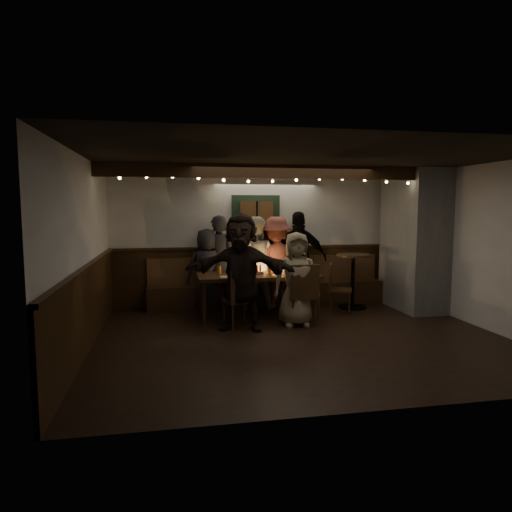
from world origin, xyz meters
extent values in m
cube|color=black|center=(0.00, 0.00, -0.01)|extent=(6.00, 5.00, 0.01)
cube|color=black|center=(0.00, 0.00, 2.60)|extent=(6.00, 5.00, 0.01)
cube|color=silver|center=(0.00, 2.50, 1.30)|extent=(6.00, 0.01, 2.60)
cube|color=silver|center=(-3.00, 0.00, 1.30)|extent=(0.01, 5.00, 2.60)
cube|color=silver|center=(3.00, 0.00, 1.30)|extent=(0.01, 5.00, 2.60)
cube|color=black|center=(0.00, 2.48, 0.55)|extent=(6.00, 0.05, 1.10)
cube|color=black|center=(-2.98, 0.00, 0.55)|extent=(0.05, 5.00, 1.10)
cube|color=slate|center=(2.65, 1.50, 1.30)|extent=(0.70, 1.40, 2.60)
cube|color=black|center=(0.00, 2.23, 0.23)|extent=(4.60, 0.45, 0.45)
cube|color=brown|center=(0.00, 2.41, 0.70)|extent=(4.60, 0.06, 0.50)
cube|color=#1C3322|center=(-0.20, 2.44, 1.65)|extent=(0.95, 0.04, 1.00)
cube|color=brown|center=(-0.20, 2.38, 1.65)|extent=(0.64, 0.12, 0.76)
cube|color=black|center=(0.00, 1.00, 2.49)|extent=(6.00, 0.16, 0.22)
sphere|color=#FFE599|center=(-2.60, 0.98, 2.36)|extent=(0.04, 0.04, 0.04)
sphere|color=#FFE599|center=(-2.20, 0.98, 2.38)|extent=(0.04, 0.04, 0.04)
sphere|color=#FFE599|center=(-1.80, 0.98, 2.39)|extent=(0.04, 0.04, 0.04)
sphere|color=#FFE599|center=(-1.40, 0.98, 2.37)|extent=(0.04, 0.04, 0.04)
sphere|color=#FFE599|center=(-1.00, 0.98, 2.35)|extent=(0.04, 0.04, 0.04)
sphere|color=#FFE599|center=(-0.60, 0.98, 2.33)|extent=(0.04, 0.04, 0.04)
sphere|color=#FFE599|center=(-0.20, 0.98, 2.34)|extent=(0.04, 0.04, 0.04)
sphere|color=#FFE599|center=(0.20, 0.98, 2.36)|extent=(0.04, 0.04, 0.04)
sphere|color=#FFE599|center=(0.60, 0.98, 2.38)|extent=(0.04, 0.04, 0.04)
sphere|color=#FFE599|center=(1.00, 0.98, 2.39)|extent=(0.04, 0.04, 0.04)
sphere|color=#FFE599|center=(1.40, 0.98, 2.37)|extent=(0.04, 0.04, 0.04)
sphere|color=#FFE599|center=(1.80, 0.98, 2.35)|extent=(0.04, 0.04, 0.04)
sphere|color=#FFE599|center=(2.20, 0.98, 2.33)|extent=(0.04, 0.04, 0.04)
sphere|color=#FFE599|center=(2.60, 0.98, 2.34)|extent=(0.04, 0.04, 0.04)
cube|color=black|center=(-0.36, 1.40, 0.72)|extent=(2.11, 0.90, 0.06)
cylinder|color=black|center=(-1.33, 1.03, 0.35)|extent=(0.07, 0.07, 0.69)
cylinder|color=black|center=(-1.33, 1.77, 0.35)|extent=(0.07, 0.07, 0.69)
cylinder|color=black|center=(0.62, 1.03, 0.35)|extent=(0.07, 0.07, 0.69)
cylinder|color=black|center=(0.62, 1.77, 0.35)|extent=(0.07, 0.07, 0.69)
cylinder|color=#BF7226|center=(-1.02, 1.55, 0.82)|extent=(0.07, 0.07, 0.14)
cylinder|color=#BF7226|center=(-0.78, 1.19, 0.82)|extent=(0.07, 0.07, 0.14)
cylinder|color=silver|center=(-0.45, 1.55, 0.82)|extent=(0.07, 0.07, 0.14)
cylinder|color=#BF7226|center=(-0.17, 1.36, 0.82)|extent=(0.07, 0.07, 0.14)
cylinder|color=silver|center=(0.14, 1.60, 0.82)|extent=(0.07, 0.07, 0.14)
cylinder|color=#BF7226|center=(0.38, 1.29, 0.82)|extent=(0.07, 0.07, 0.14)
cylinder|color=white|center=(-0.93, 1.10, 0.76)|extent=(0.26, 0.26, 0.02)
cube|color=#B2B2B7|center=(-0.36, 1.35, 0.78)|extent=(0.16, 0.10, 0.05)
cylinder|color=#990C0C|center=(-0.39, 1.35, 0.83)|extent=(0.04, 0.04, 0.16)
cylinder|color=gold|center=(-0.33, 1.35, 0.83)|extent=(0.04, 0.04, 0.16)
cylinder|color=silver|center=(-0.14, 1.45, 0.79)|extent=(0.05, 0.05, 0.08)
sphere|color=#FFB24C|center=(-0.14, 1.45, 0.85)|extent=(0.03, 0.03, 0.03)
cube|color=black|center=(-0.81, 0.73, 0.44)|extent=(0.52, 0.52, 0.04)
cube|color=black|center=(-0.76, 0.55, 0.70)|extent=(0.42, 0.15, 0.49)
cylinder|color=black|center=(-0.69, 0.94, 0.21)|extent=(0.04, 0.04, 0.42)
cylinder|color=black|center=(-0.60, 0.61, 0.21)|extent=(0.04, 0.04, 0.42)
cylinder|color=black|center=(-1.02, 0.85, 0.21)|extent=(0.04, 0.04, 0.42)
cylinder|color=black|center=(-0.93, 0.52, 0.21)|extent=(0.04, 0.04, 0.42)
cube|color=black|center=(0.23, 0.72, 0.47)|extent=(0.46, 0.46, 0.04)
cube|color=black|center=(0.23, 0.51, 0.75)|extent=(0.46, 0.05, 0.52)
cylinder|color=black|center=(0.42, 0.91, 0.22)|extent=(0.04, 0.04, 0.45)
cylinder|color=black|center=(0.42, 0.53, 0.22)|extent=(0.04, 0.04, 0.45)
cylinder|color=black|center=(0.05, 0.91, 0.22)|extent=(0.04, 0.04, 0.45)
cylinder|color=black|center=(0.04, 0.54, 0.22)|extent=(0.04, 0.04, 0.45)
cube|color=black|center=(1.18, 1.42, 0.41)|extent=(0.53, 0.53, 0.04)
cube|color=black|center=(1.01, 1.49, 0.66)|extent=(0.19, 0.39, 0.46)
cylinder|color=black|center=(1.27, 1.20, 0.20)|extent=(0.03, 0.03, 0.39)
cylinder|color=black|center=(0.96, 1.33, 0.20)|extent=(0.03, 0.03, 0.39)
cylinder|color=black|center=(1.39, 1.51, 0.20)|extent=(0.03, 0.03, 0.39)
cylinder|color=black|center=(1.09, 1.63, 0.20)|extent=(0.03, 0.03, 0.39)
cylinder|color=black|center=(1.55, 1.74, 0.02)|extent=(0.53, 0.53, 0.03)
cylinder|color=black|center=(1.55, 1.74, 0.51)|extent=(0.07, 0.07, 1.01)
cylinder|color=black|center=(1.55, 1.74, 1.01)|extent=(0.65, 0.65, 0.04)
imported|color=#25262C|center=(-1.19, 2.14, 0.76)|extent=(0.76, 0.51, 1.53)
imported|color=#232327|center=(-0.96, 2.14, 0.89)|extent=(0.73, 0.57, 1.78)
imported|color=#BBB39D|center=(-0.30, 2.05, 0.87)|extent=(0.97, 0.83, 1.74)
imported|color=brown|center=(0.13, 2.09, 0.87)|extent=(1.19, 0.77, 1.74)
imported|color=black|center=(0.61, 2.17, 0.92)|extent=(1.14, 0.62, 1.84)
imported|color=black|center=(-0.78, 0.61, 0.92)|extent=(1.78, 1.04, 1.83)
imported|color=gray|center=(0.13, 0.68, 0.76)|extent=(0.77, 0.53, 1.52)
camera|label=1|loc=(-1.87, -6.34, 1.92)|focal=32.00mm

